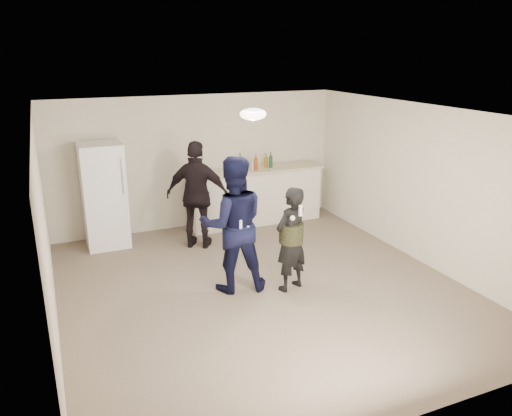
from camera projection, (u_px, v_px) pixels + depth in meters
name	position (u px, v px, depth m)	size (l,w,h in m)	color
floor	(261.00, 288.00, 7.20)	(6.00, 6.00, 0.00)	#6B5B4C
ceiling	(262.00, 113.00, 6.44)	(6.00, 6.00, 0.00)	silver
wall_back	(198.00, 162.00, 9.45)	(6.00, 6.00, 0.00)	beige
wall_front	(406.00, 303.00, 4.19)	(6.00, 6.00, 0.00)	beige
wall_left	(45.00, 233.00, 5.79)	(6.00, 6.00, 0.00)	beige
wall_right	(421.00, 185.00, 7.85)	(6.00, 6.00, 0.00)	beige
counter	(255.00, 197.00, 9.77)	(2.60, 0.56, 1.05)	silver
counter_top	(255.00, 170.00, 9.60)	(2.68, 0.64, 0.04)	#C1BA95
fridge	(104.00, 195.00, 8.53)	(0.70, 0.70, 1.80)	white
fridge_handle	(122.00, 176.00, 8.19)	(0.02, 0.02, 0.60)	silver
ceiling_dome	(253.00, 114.00, 6.72)	(0.36, 0.36, 0.16)	white
shaker	(201.00, 169.00, 9.18)	(0.08, 0.08, 0.17)	#BBBBC0
man	(233.00, 225.00, 6.90)	(0.94, 0.73, 1.93)	#0D1139
woman	(291.00, 239.00, 6.96)	(0.55, 0.36, 1.51)	black
camo_shorts	(291.00, 233.00, 6.93)	(0.34, 0.34, 0.28)	#34391A
spectator	(198.00, 195.00, 8.44)	(1.09, 0.45, 1.85)	black
remote_man	(240.00, 225.00, 6.63)	(0.04, 0.04, 0.15)	silver
nunchuk_man	(248.00, 228.00, 6.73)	(0.07, 0.07, 0.07)	white
remote_woman	(300.00, 211.00, 6.59)	(0.04, 0.04, 0.15)	silver
nunchuk_woman	(293.00, 218.00, 6.61)	(0.07, 0.07, 0.07)	silver
bottle_cluster	(258.00, 163.00, 9.55)	(0.68, 0.24, 0.25)	#AEB2B9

